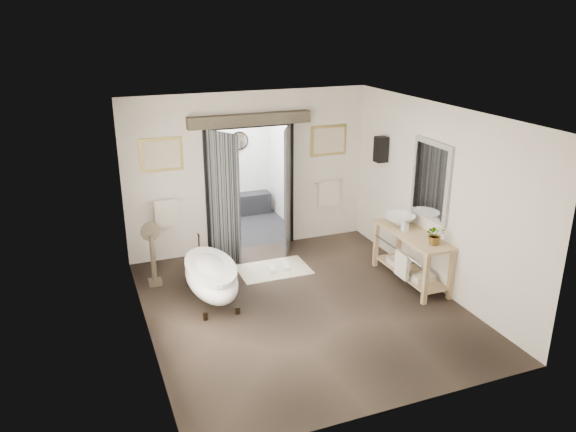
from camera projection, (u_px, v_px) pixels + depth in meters
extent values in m
plane|color=#45362B|center=(303.00, 307.00, 8.42)|extent=(5.00, 5.00, 0.00)
cube|color=beige|center=(398.00, 293.00, 5.74)|extent=(4.50, 0.02, 2.90)
cube|color=beige|center=(141.00, 238.00, 7.16)|extent=(0.02, 5.00, 2.90)
cube|color=beige|center=(437.00, 198.00, 8.70)|extent=(0.02, 5.00, 2.90)
cube|color=beige|center=(165.00, 181.00, 9.60)|extent=(1.45, 0.02, 2.90)
cube|color=beige|center=(326.00, 165.00, 10.64)|extent=(1.45, 0.02, 2.90)
cube|color=beige|center=(248.00, 108.00, 9.73)|extent=(1.60, 0.02, 0.60)
cube|color=silver|center=(304.00, 113.00, 7.44)|extent=(4.50, 5.00, 0.02)
cube|color=white|center=(153.00, 263.00, 6.68)|extent=(0.02, 2.20, 2.70)
cube|color=#9B9892|center=(431.00, 180.00, 8.74)|extent=(0.05, 0.95, 1.25)
cube|color=silver|center=(429.00, 180.00, 8.73)|extent=(0.01, 0.80, 1.10)
cube|color=black|center=(381.00, 149.00, 9.86)|extent=(0.20, 0.20, 0.45)
sphere|color=#FFCC8C|center=(381.00, 149.00, 9.86)|extent=(0.10, 0.10, 0.10)
cube|color=black|center=(237.00, 228.00, 11.49)|extent=(2.20, 2.00, 0.01)
cube|color=silver|center=(232.00, 106.00, 10.64)|extent=(2.20, 2.00, 0.02)
cube|color=white|center=(221.00, 158.00, 11.94)|extent=(2.20, 0.02, 2.50)
cube|color=white|center=(179.00, 175.00, 10.69)|extent=(0.02, 2.00, 2.50)
cube|color=white|center=(286.00, 165.00, 11.44)|extent=(0.02, 2.00, 2.50)
cube|color=black|center=(225.00, 206.00, 12.13)|extent=(2.00, 0.35, 0.45)
cylinder|color=silver|center=(202.00, 144.00, 11.66)|extent=(0.40, 0.03, 0.40)
cylinder|color=silver|center=(239.00, 141.00, 11.93)|extent=(0.40, 0.03, 0.40)
cube|color=black|center=(207.00, 193.00, 9.95)|extent=(0.07, 0.10, 2.30)
cube|color=black|center=(291.00, 184.00, 10.50)|extent=(0.07, 0.10, 2.30)
cube|color=black|center=(249.00, 126.00, 9.83)|extent=(1.67, 0.10, 0.07)
cube|color=black|center=(223.00, 197.00, 9.71)|extent=(0.41, 0.72, 2.30)
cube|color=black|center=(288.00, 190.00, 10.12)|extent=(0.41, 0.72, 2.30)
cube|color=brown|center=(250.00, 120.00, 9.70)|extent=(2.20, 0.20, 0.20)
cube|color=tan|center=(161.00, 155.00, 9.41)|extent=(0.72, 0.03, 0.57)
cube|color=beige|center=(162.00, 155.00, 9.40)|extent=(0.62, 0.01, 0.47)
cube|color=tan|center=(329.00, 140.00, 10.47)|extent=(0.72, 0.03, 0.57)
cube|color=beige|center=(329.00, 140.00, 10.46)|extent=(0.62, 0.01, 0.47)
cylinder|color=silver|center=(165.00, 200.00, 9.65)|extent=(0.60, 0.02, 0.02)
cube|color=beige|center=(166.00, 213.00, 9.71)|extent=(0.42, 0.08, 0.48)
cylinder|color=silver|center=(328.00, 182.00, 10.71)|extent=(0.60, 0.02, 0.02)
cube|color=beige|center=(329.00, 193.00, 10.77)|extent=(0.42, 0.08, 0.48)
cylinder|color=black|center=(205.00, 316.00, 8.05)|extent=(0.08, 0.08, 0.12)
cylinder|color=black|center=(238.00, 310.00, 8.21)|extent=(0.08, 0.08, 0.12)
cylinder|color=black|center=(189.00, 283.00, 9.05)|extent=(0.08, 0.08, 0.12)
cylinder|color=black|center=(218.00, 278.00, 9.22)|extent=(0.08, 0.08, 0.12)
ellipsoid|color=white|center=(211.00, 277.00, 8.52)|extent=(0.73, 1.63, 0.52)
cylinder|color=black|center=(199.00, 240.00, 9.07)|extent=(0.03, 0.03, 0.21)
cube|color=tan|center=(426.00, 279.00, 8.36)|extent=(0.07, 0.07, 0.85)
cube|color=tan|center=(451.00, 274.00, 8.52)|extent=(0.07, 0.07, 0.85)
cube|color=tan|center=(376.00, 243.00, 9.66)|extent=(0.07, 0.07, 0.85)
cube|color=tan|center=(399.00, 239.00, 9.82)|extent=(0.07, 0.07, 0.85)
cube|color=tan|center=(413.00, 235.00, 8.95)|extent=(0.55, 1.60, 0.05)
cube|color=tan|center=(410.00, 272.00, 9.18)|extent=(0.45, 1.50, 0.03)
cylinder|color=silver|center=(398.00, 250.00, 8.94)|extent=(0.02, 1.40, 0.02)
cube|color=beige|center=(402.00, 265.00, 8.87)|extent=(0.06, 0.34, 0.42)
cube|color=beige|center=(423.00, 277.00, 8.85)|extent=(0.35, 0.25, 0.10)
cube|color=beige|center=(399.00, 260.00, 9.46)|extent=(0.35, 0.25, 0.10)
cube|color=brown|center=(155.00, 282.00, 9.11)|extent=(0.21, 0.21, 0.08)
cylinder|color=brown|center=(153.00, 258.00, 8.97)|extent=(0.08, 0.08, 0.80)
cylinder|color=silver|center=(151.00, 231.00, 8.83)|extent=(0.28, 0.02, 0.28)
cylinder|color=brown|center=(151.00, 232.00, 8.82)|extent=(0.32, 0.01, 0.32)
cube|color=beige|center=(274.00, 269.00, 9.64)|extent=(1.21, 0.81, 0.01)
cube|color=white|center=(272.00, 269.00, 9.59)|extent=(0.14, 0.28, 0.05)
cube|color=white|center=(286.00, 266.00, 9.67)|extent=(0.14, 0.28, 0.05)
imported|color=white|center=(399.00, 220.00, 9.25)|extent=(0.58, 0.58, 0.18)
imported|color=gray|center=(435.00, 235.00, 8.45)|extent=(0.36, 0.34, 0.32)
imported|color=gray|center=(405.00, 225.00, 9.00)|extent=(0.09, 0.10, 0.20)
imported|color=gray|center=(391.00, 216.00, 9.49)|extent=(0.15, 0.15, 0.16)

